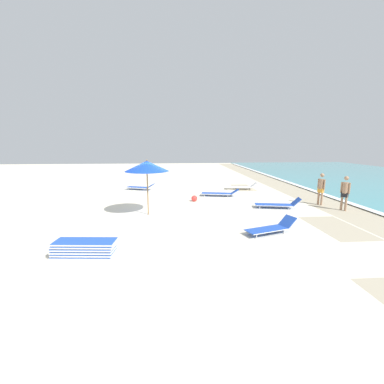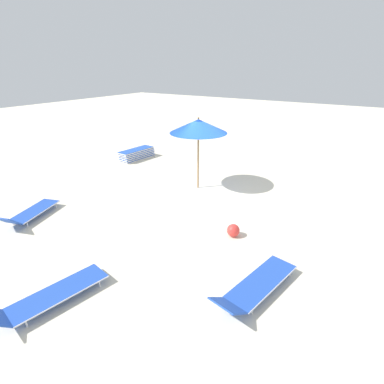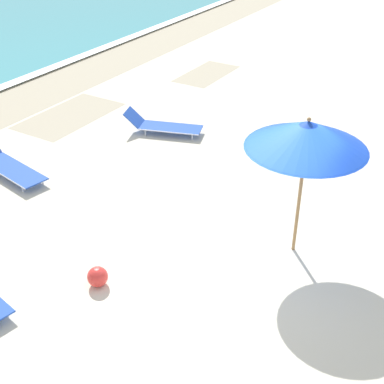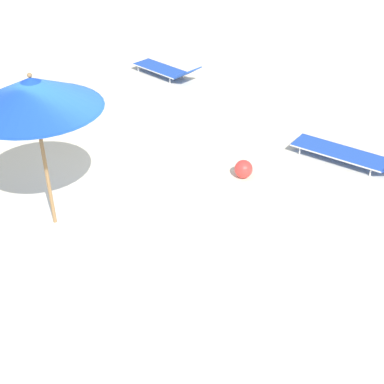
{
  "view_description": "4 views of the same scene",
  "coord_description": "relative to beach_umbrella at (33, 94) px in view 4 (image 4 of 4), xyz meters",
  "views": [
    {
      "loc": [
        13.03,
        0.62,
        3.39
      ],
      "look_at": [
        0.09,
        1.63,
        0.89
      ],
      "focal_mm": 24.0,
      "sensor_mm": 36.0,
      "label": 1
    },
    {
      "loc": [
        -4.5,
        8.43,
        4.35
      ],
      "look_at": [
        -0.09,
        1.59,
        0.84
      ],
      "focal_mm": 28.0,
      "sensor_mm": 36.0,
      "label": 2
    },
    {
      "loc": [
        -6.7,
        -3.04,
        6.05
      ],
      "look_at": [
        0.62,
        1.41,
        0.83
      ],
      "focal_mm": 50.0,
      "sensor_mm": 36.0,
      "label": 3
    },
    {
      "loc": [
        6.73,
        4.49,
        5.41
      ],
      "look_at": [
        0.33,
        1.69,
        0.78
      ],
      "focal_mm": 50.0,
      "sensor_mm": 36.0,
      "label": 4
    }
  ],
  "objects": [
    {
      "name": "ground_plane",
      "position": [
        -1.01,
        0.55,
        -2.4
      ],
      "size": [
        60.0,
        60.0,
        0.16
      ],
      "color": "beige"
    },
    {
      "name": "beach_umbrella",
      "position": [
        0.0,
        0.0,
        0.0
      ],
      "size": [
        2.05,
        2.05,
        2.63
      ],
      "color": "#9E7547",
      "rests_on": "ground_plane"
    },
    {
      "name": "sun_lounger_near_water_left",
      "position": [
        -6.7,
        -1.17,
        -2.11
      ],
      "size": [
        1.28,
        2.17,
        0.48
      ],
      "rotation": [
        0.0,
        0.0,
        -0.35
      ],
      "color": "blue",
      "rests_on": "ground_plane"
    },
    {
      "name": "sun_lounger_near_water_right",
      "position": [
        -3.99,
        4.22,
        -2.12
      ],
      "size": [
        1.05,
        2.43,
        0.49
      ],
      "rotation": [
        0.0,
        0.0,
        -0.2
      ],
      "color": "blue",
      "rests_on": "ground_plane"
    },
    {
      "name": "beach_ball",
      "position": [
        -2.64,
        2.44,
        -2.14
      ],
      "size": [
        0.35,
        0.35,
        0.35
      ],
      "color": "red",
      "rests_on": "ground_plane"
    }
  ]
}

